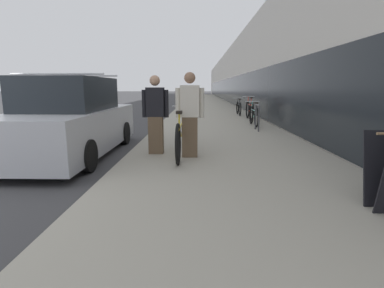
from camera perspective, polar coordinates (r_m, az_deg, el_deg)
sidewalk_slab at (r=25.11m, az=2.73°, el=7.44°), size 4.30×70.00×0.14m
storefront_facade at (r=33.99m, az=14.89°, el=12.17°), size 10.01×70.00×5.13m
tandem_bicycle at (r=6.36m, az=-2.06°, el=1.90°), size 0.52×2.81×0.95m
person_rider at (r=5.94m, az=-0.42°, el=5.54°), size 0.57×0.22×1.67m
person_bystander at (r=6.29m, az=-6.96°, el=5.53°), size 0.55×0.22×1.62m
bike_rack_hoop at (r=9.91m, az=12.35°, el=5.50°), size 0.05×0.60×0.84m
cruiser_bike_nearest at (r=11.15m, az=11.68°, el=5.34°), size 0.52×1.72×0.87m
cruiser_bike_middle at (r=13.28m, az=10.91°, el=6.39°), size 0.52×1.81×0.99m
cruiser_bike_farthest at (r=15.31m, az=8.89°, el=6.81°), size 0.52×1.63×0.84m
parked_sedan_curbside at (r=7.20m, az=-22.01°, el=4.06°), size 1.89×4.54×1.80m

